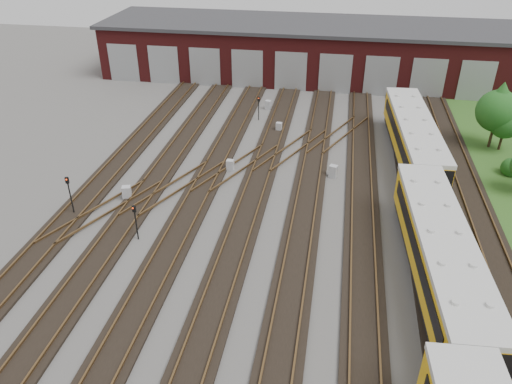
# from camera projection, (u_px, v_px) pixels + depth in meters

# --- Properties ---
(ground) EXTENTS (120.00, 120.00, 0.00)m
(ground) POSITION_uv_depth(u_px,v_px,m) (256.00, 288.00, 28.42)
(ground) COLOR #4A4844
(ground) RESTS_ON ground
(track_network) EXTENTS (30.40, 70.00, 0.33)m
(track_network) POSITION_uv_depth(u_px,v_px,m) (255.00, 280.00, 28.89)
(track_network) COLOR black
(track_network) RESTS_ON ground
(maintenance_shed) EXTENTS (51.00, 12.50, 6.35)m
(maintenance_shed) POSITION_uv_depth(u_px,v_px,m) (313.00, 50.00, 60.65)
(maintenance_shed) COLOR #531415
(maintenance_shed) RESTS_ON ground
(metro_train) EXTENTS (3.90, 48.09, 3.29)m
(metro_train) POSITION_uv_depth(u_px,v_px,m) (440.00, 256.00, 27.73)
(metro_train) COLOR black
(metro_train) RESTS_ON ground
(signal_mast_0) EXTENTS (0.25, 0.23, 2.98)m
(signal_mast_0) POSITION_uv_depth(u_px,v_px,m) (69.00, 191.00, 34.08)
(signal_mast_0) COLOR black
(signal_mast_0) RESTS_ON ground
(signal_mast_1) EXTENTS (0.26, 0.25, 2.57)m
(signal_mast_1) POSITION_uv_depth(u_px,v_px,m) (135.00, 218.00, 31.66)
(signal_mast_1) COLOR black
(signal_mast_1) RESTS_ON ground
(signal_mast_2) EXTENTS (0.22, 0.21, 2.44)m
(signal_mast_2) POSITION_uv_depth(u_px,v_px,m) (259.00, 105.00, 49.03)
(signal_mast_2) COLOR black
(signal_mast_2) RESTS_ON ground
(signal_mast_3) EXTENTS (0.25, 0.23, 2.69)m
(signal_mast_3) POSITION_uv_depth(u_px,v_px,m) (410.00, 149.00, 40.23)
(signal_mast_3) COLOR black
(signal_mast_3) RESTS_ON ground
(relay_cabinet_0) EXTENTS (0.75, 0.68, 1.05)m
(relay_cabinet_0) POSITION_uv_depth(u_px,v_px,m) (127.00, 193.00, 36.57)
(relay_cabinet_0) COLOR #AFB1B5
(relay_cabinet_0) RESTS_ON ground
(relay_cabinet_1) EXTENTS (0.65, 0.58, 0.93)m
(relay_cabinet_1) POSITION_uv_depth(u_px,v_px,m) (268.00, 105.00, 52.20)
(relay_cabinet_1) COLOR #AFB1B5
(relay_cabinet_1) RESTS_ON ground
(relay_cabinet_2) EXTENTS (0.59, 0.50, 0.95)m
(relay_cabinet_2) POSITION_uv_depth(u_px,v_px,m) (230.00, 165.00, 40.40)
(relay_cabinet_2) COLOR #AFB1B5
(relay_cabinet_2) RESTS_ON ground
(relay_cabinet_3) EXTENTS (0.57, 0.50, 0.89)m
(relay_cabinet_3) POSITION_uv_depth(u_px,v_px,m) (279.00, 127.00, 47.21)
(relay_cabinet_3) COLOR #AFB1B5
(relay_cabinet_3) RESTS_ON ground
(relay_cabinet_4) EXTENTS (0.74, 0.67, 1.01)m
(relay_cabinet_4) POSITION_uv_depth(u_px,v_px,m) (333.00, 171.00, 39.47)
(relay_cabinet_4) COLOR #AFB1B5
(relay_cabinet_4) RESTS_ON ground
(tree_0) EXTENTS (3.62, 3.62, 6.00)m
(tree_0) POSITION_uv_depth(u_px,v_px,m) (499.00, 106.00, 42.52)
(tree_0) COLOR #312216
(tree_0) RESTS_ON ground
(tree_1) EXTENTS (2.74, 2.74, 4.54)m
(tree_1) POSITION_uv_depth(u_px,v_px,m) (507.00, 119.00, 42.50)
(tree_1) COLOR #312216
(tree_1) RESTS_ON ground
(bush_1) EXTENTS (1.64, 1.64, 1.64)m
(bush_1) POSITION_uv_depth(u_px,v_px,m) (512.00, 165.00, 39.69)
(bush_1) COLOR #164714
(bush_1) RESTS_ON ground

